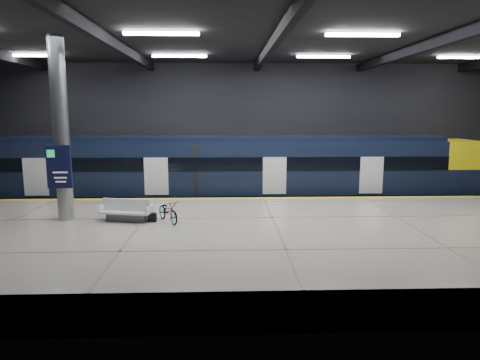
{
  "coord_description": "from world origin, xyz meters",
  "views": [
    {
      "loc": [
        -1.83,
        -17.38,
        5.21
      ],
      "look_at": [
        -1.17,
        1.5,
        2.2
      ],
      "focal_mm": 32.0,
      "sensor_mm": 36.0,
      "label": 1
    }
  ],
  "objects": [
    {
      "name": "ground",
      "position": [
        0.0,
        0.0,
        0.0
      ],
      "size": [
        30.0,
        30.0,
        0.0
      ],
      "primitive_type": "plane",
      "color": "black",
      "rests_on": "ground"
    },
    {
      "name": "room_shell",
      "position": [
        -0.0,
        0.0,
        5.72
      ],
      "size": [
        30.1,
        16.1,
        8.05
      ],
      "color": "black",
      "rests_on": "ground"
    },
    {
      "name": "platform",
      "position": [
        0.0,
        -2.5,
        0.55
      ],
      "size": [
        30.0,
        11.0,
        1.1
      ],
      "primitive_type": "cube",
      "color": "#BAAD9D",
      "rests_on": "ground"
    },
    {
      "name": "safety_strip",
      "position": [
        0.0,
        2.75,
        1.11
      ],
      "size": [
        30.0,
        0.4,
        0.01
      ],
      "primitive_type": "cube",
      "color": "yellow",
      "rests_on": "platform"
    },
    {
      "name": "rails",
      "position": [
        0.0,
        5.5,
        0.08
      ],
      "size": [
        30.0,
        1.52,
        0.16
      ],
      "color": "gray",
      "rests_on": "ground"
    },
    {
      "name": "train",
      "position": [
        -0.52,
        5.5,
        2.06
      ],
      "size": [
        29.4,
        2.84,
        3.79
      ],
      "color": "black",
      "rests_on": "ground"
    },
    {
      "name": "bench",
      "position": [
        -5.59,
        -1.36,
        1.4
      ],
      "size": [
        2.07,
        1.19,
        0.86
      ],
      "rotation": [
        0.0,
        0.0,
        -0.21
      ],
      "color": "#595B60",
      "rests_on": "platform"
    },
    {
      "name": "bicycle",
      "position": [
        -3.99,
        -1.55,
        1.52
      ],
      "size": [
        1.31,
        1.65,
        0.84
      ],
      "primitive_type": "imported",
      "rotation": [
        0.0,
        0.0,
        0.55
      ],
      "color": "#99999E",
      "rests_on": "platform"
    },
    {
      "name": "pannier_bag",
      "position": [
        -4.59,
        -1.55,
        1.28
      ],
      "size": [
        0.32,
        0.22,
        0.35
      ],
      "primitive_type": "cube",
      "rotation": [
        0.0,
        0.0,
        -0.12
      ],
      "color": "black",
      "rests_on": "platform"
    },
    {
      "name": "info_column",
      "position": [
        -8.0,
        -1.03,
        4.46
      ],
      "size": [
        0.9,
        0.78,
        6.9
      ],
      "color": "#9EA0A5",
      "rests_on": "platform"
    }
  ]
}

